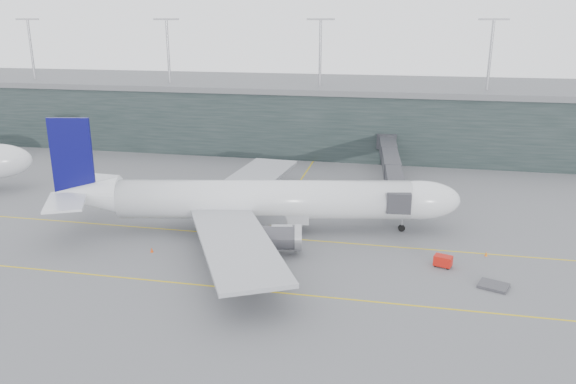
# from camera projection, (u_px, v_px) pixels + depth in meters

# --- Properties ---
(ground) EXTENTS (320.00, 320.00, 0.00)m
(ground) POSITION_uv_depth(u_px,v_px,m) (237.00, 224.00, 83.51)
(ground) COLOR #5E5E63
(ground) RESTS_ON ground
(taxiline_a) EXTENTS (160.00, 0.25, 0.02)m
(taxiline_a) POSITION_uv_depth(u_px,v_px,m) (229.00, 234.00, 79.77)
(taxiline_a) COLOR gold
(taxiline_a) RESTS_ON ground
(taxiline_b) EXTENTS (160.00, 0.25, 0.02)m
(taxiline_b) POSITION_uv_depth(u_px,v_px,m) (187.00, 284.00, 64.80)
(taxiline_b) COLOR gold
(taxiline_b) RESTS_ON ground
(taxiline_lead_main) EXTENTS (0.25, 60.00, 0.02)m
(taxiline_lead_main) POSITION_uv_depth(u_px,v_px,m) (295.00, 188.00, 101.26)
(taxiline_lead_main) COLOR gold
(taxiline_lead_main) RESTS_ON ground
(terminal) EXTENTS (240.00, 36.00, 29.00)m
(terminal) POSITION_uv_depth(u_px,v_px,m) (305.00, 113.00, 135.53)
(terminal) COLOR black
(terminal) RESTS_ON ground
(main_aircraft) EXTENTS (58.15, 53.91, 16.38)m
(main_aircraft) POSITION_uv_depth(u_px,v_px,m) (262.00, 200.00, 79.71)
(main_aircraft) COLOR silver
(main_aircraft) RESTS_ON ground
(jet_bridge) EXTENTS (6.80, 43.85, 6.62)m
(jet_bridge) POSITION_uv_depth(u_px,v_px,m) (393.00, 161.00, 100.31)
(jet_bridge) COLOR #2E2F34
(jet_bridge) RESTS_ON ground
(gse_cart) EXTENTS (2.43, 1.93, 1.44)m
(gse_cart) POSITION_uv_depth(u_px,v_px,m) (443.00, 261.00, 69.03)
(gse_cart) COLOR #B4140C
(gse_cart) RESTS_ON ground
(baggage_dolly) EXTENTS (3.87, 3.51, 0.32)m
(baggage_dolly) POSITION_uv_depth(u_px,v_px,m) (494.00, 286.00, 63.95)
(baggage_dolly) COLOR #38373C
(baggage_dolly) RESTS_ON ground
(uld_a) EXTENTS (2.12, 1.71, 1.91)m
(uld_a) POSITION_uv_depth(u_px,v_px,m) (232.00, 195.00, 94.13)
(uld_a) COLOR #3D3D43
(uld_a) RESTS_ON ground
(uld_b) EXTENTS (2.07, 1.71, 1.77)m
(uld_b) POSITION_uv_depth(u_px,v_px,m) (250.00, 194.00, 94.77)
(uld_b) COLOR #3D3D43
(uld_b) RESTS_ON ground
(uld_c) EXTENTS (2.33, 2.13, 1.72)m
(uld_c) POSITION_uv_depth(u_px,v_px,m) (261.00, 200.00, 91.87)
(uld_c) COLOR #3D3D43
(uld_c) RESTS_ON ground
(cone_nose) EXTENTS (0.40, 0.40, 0.63)m
(cone_nose) POSITION_uv_depth(u_px,v_px,m) (486.00, 254.00, 72.29)
(cone_nose) COLOR orange
(cone_nose) RESTS_ON ground
(cone_wing_stbd) EXTENTS (0.41, 0.41, 0.66)m
(cone_wing_stbd) POSITION_uv_depth(u_px,v_px,m) (260.00, 287.00, 63.42)
(cone_wing_stbd) COLOR #CB700B
(cone_wing_stbd) RESTS_ON ground
(cone_wing_port) EXTENTS (0.46, 0.46, 0.73)m
(cone_wing_port) POSITION_uv_depth(u_px,v_px,m) (316.00, 204.00, 91.68)
(cone_wing_port) COLOR #CD4A0B
(cone_wing_port) RESTS_ON ground
(cone_tail) EXTENTS (0.42, 0.42, 0.67)m
(cone_tail) POSITION_uv_depth(u_px,v_px,m) (152.00, 250.00, 73.47)
(cone_tail) COLOR #CA3D0B
(cone_tail) RESTS_ON ground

